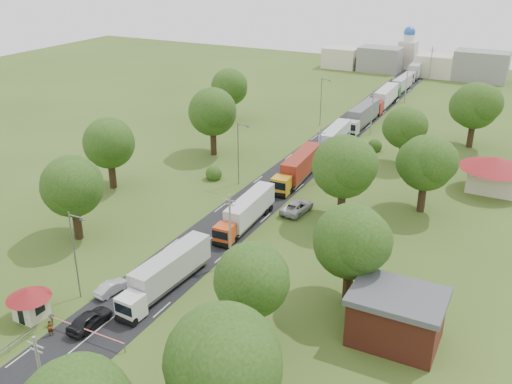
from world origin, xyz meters
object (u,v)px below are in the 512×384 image
Objects in this scene: truck_0 at (166,273)px; car_lane_mid at (112,288)px; guard_booth at (29,299)px; car_lane_front at (90,320)px; pedestrian_near at (50,329)px; info_sign at (347,140)px; boom_barrier at (76,327)px.

truck_0 is 3.50× the size of car_lane_mid.
guard_booth reaches higher than car_lane_front.
car_lane_mid is (-4.86, -3.28, -1.41)m from truck_0.
guard_booth is 2.75× the size of pedestrian_near.
truck_0 is at bearing 48.97° from guard_booth.
pedestrian_near is at bearing -18.15° from guard_booth.
pedestrian_near reaches higher than car_lane_mid.
info_sign is at bearing -91.28° from car_lane_mid.
guard_booth is 1.09× the size of car_lane_mid.
car_lane_front is 5.97m from car_lane_mid.
car_lane_mid is 2.52× the size of pedestrian_near.
guard_booth is 4.25m from pedestrian_near.
guard_booth is at bearing 15.86° from car_lane_front.
boom_barrier is 1.54m from car_lane_front.
car_lane_mid is (-1.64, 7.13, -0.23)m from boom_barrier.
info_sign is (6.56, 60.00, 2.11)m from boom_barrier.
truck_0 is (3.22, 10.41, 1.18)m from boom_barrier.
boom_barrier is 7.32m from car_lane_mid.
car_lane_front is at bearing -96.05° from info_sign.
info_sign reaches higher than pedestrian_near.
info_sign is at bearing 78.32° from guard_booth.
car_lane_front is (-2.86, -8.91, -1.23)m from truck_0.
pedestrian_near is (-2.37, -2.76, -0.04)m from car_lane_front.
boom_barrier is at bearing 110.51° from car_lane_mid.
guard_booth is 6.51m from car_lane_front.
boom_barrier is at bearing -0.02° from pedestrian_near.
guard_booth is at bearing -101.68° from info_sign.
boom_barrier is 10.96m from truck_0.
car_lane_front reaches higher than pedestrian_near.
boom_barrier is 0.65× the size of truck_0.
pedestrian_near is at bearing -114.17° from truck_0.
info_sign is at bearing -93.80° from car_lane_front.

